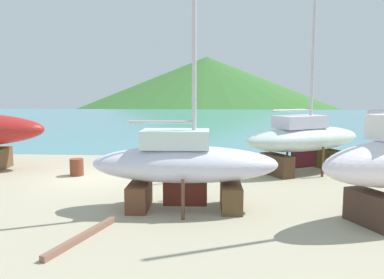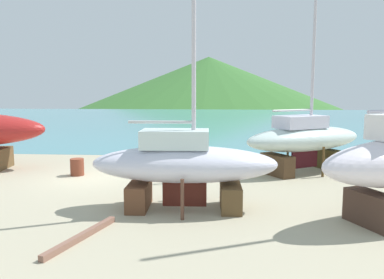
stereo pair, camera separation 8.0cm
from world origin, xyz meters
TOP-DOWN VIEW (x-y plane):
  - ground_plane at (0.00, -2.93)m, footprint 43.83×43.83m
  - sea_water at (0.00, 37.11)m, footprint 175.31×61.14m
  - headland_hill at (1.47, 131.00)m, footprint 170.20×170.20m
  - sailboat_far_slipway at (10.51, 2.23)m, footprint 7.19×5.60m
  - sailboat_mid_port at (4.98, -4.31)m, footprint 6.54×2.53m
  - barrel_rust_near at (-0.76, 0.61)m, footprint 0.91×0.91m
  - timber_short_skew at (2.40, -7.37)m, footprint 1.07×3.06m

SIDE VIEW (x-z plane):
  - ground_plane at x=0.00m, z-range 0.00..0.00m
  - sea_water at x=0.00m, z-range 0.00..0.00m
  - headland_hill at x=1.47m, z-range -16.93..16.93m
  - timber_short_skew at x=2.40m, z-range 0.00..0.17m
  - barrel_rust_near at x=-0.76m, z-range 0.00..0.83m
  - sailboat_mid_port at x=4.98m, z-range -3.25..6.42m
  - sailboat_far_slipway at x=10.51m, z-range -3.89..7.29m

